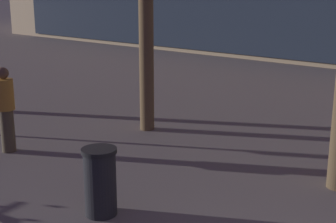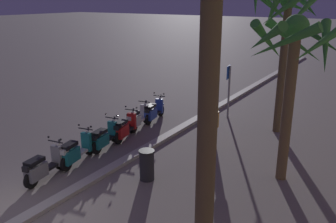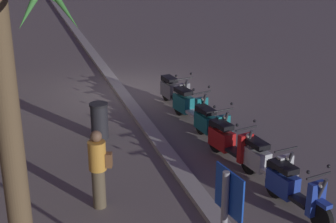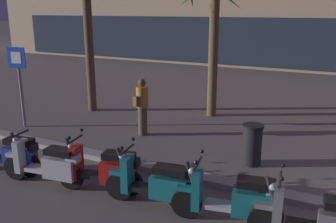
# 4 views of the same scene
# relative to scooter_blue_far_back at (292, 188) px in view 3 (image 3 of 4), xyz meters

# --- Properties ---
(ground_plane) EXTENTS (200.00, 200.00, 0.00)m
(ground_plane) POSITION_rel_scooter_blue_far_back_xyz_m (7.96, 1.34, -0.45)
(ground_plane) COLOR slate
(curb_strip) EXTENTS (60.00, 0.36, 0.12)m
(curb_strip) POSITION_rel_scooter_blue_far_back_xyz_m (7.96, 1.56, -0.39)
(curb_strip) COLOR #ADA89E
(curb_strip) RESTS_ON ground
(scooter_blue_far_back) EXTENTS (1.82, 0.64, 1.17)m
(scooter_blue_far_back) POSITION_rel_scooter_blue_far_back_xyz_m (0.00, 0.00, 0.00)
(scooter_blue_far_back) COLOR black
(scooter_blue_far_back) RESTS_ON ground
(scooter_silver_lead_nearest) EXTENTS (1.85, 0.62, 1.04)m
(scooter_silver_lead_nearest) POSITION_rel_scooter_blue_far_back_xyz_m (1.16, -0.02, -0.01)
(scooter_silver_lead_nearest) COLOR black
(scooter_silver_lead_nearest) RESTS_ON ground
(scooter_red_second_in_line) EXTENTS (1.79, 0.68, 1.17)m
(scooter_red_second_in_line) POSITION_rel_scooter_blue_far_back_xyz_m (2.34, 0.27, 0.00)
(scooter_red_second_in_line) COLOR black
(scooter_red_second_in_line) RESTS_ON ground
(scooter_teal_mid_front) EXTENTS (1.73, 0.60, 1.17)m
(scooter_teal_mid_front) POSITION_rel_scooter_blue_far_back_xyz_m (3.48, 0.24, -0.01)
(scooter_teal_mid_front) COLOR black
(scooter_teal_mid_front) RESTS_ON ground
(scooter_teal_gap_after_mid) EXTENTS (1.83, 0.68, 1.17)m
(scooter_teal_gap_after_mid) POSITION_rel_scooter_blue_far_back_xyz_m (4.93, 0.30, 0.01)
(scooter_teal_gap_after_mid) COLOR black
(scooter_teal_gap_after_mid) RESTS_ON ground
(scooter_grey_mid_centre) EXTENTS (1.82, 0.62, 1.17)m
(scooter_grey_mid_centre) POSITION_rel_scooter_blue_far_back_xyz_m (6.23, 0.29, -0.01)
(scooter_grey_mid_centre) COLOR black
(scooter_grey_mid_centre) RESTS_ON ground
(pedestrian_window_shopping) EXTENTS (0.34, 0.46, 1.61)m
(pedestrian_window_shopping) POSITION_rel_scooter_blue_far_back_xyz_m (1.23, 3.51, 0.40)
(pedestrian_window_shopping) COLOR brown
(pedestrian_window_shopping) RESTS_ON ground
(litter_bin) EXTENTS (0.48, 0.48, 0.95)m
(litter_bin) POSITION_rel_scooter_blue_far_back_xyz_m (4.52, 2.89, 0.03)
(litter_bin) COLOR #232328
(litter_bin) RESTS_ON ground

